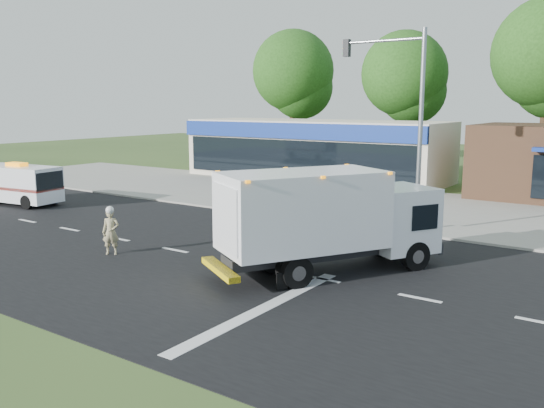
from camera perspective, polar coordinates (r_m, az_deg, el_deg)
The scene contains 11 objects.
ground at distance 18.85m, azimuth -2.99°, elevation -5.93°, with size 120.00×120.00×0.00m, color #385123.
road_asphalt at distance 18.85m, azimuth -2.99°, elevation -5.91°, with size 60.00×14.00×0.02m, color black.
sidewalk at distance 25.63m, azimuth 8.27°, elevation -1.61°, with size 60.00×2.40×0.12m, color gray.
parking_apron at distance 30.87m, azimuth 13.08°, elevation 0.10°, with size 60.00×9.00×0.02m, color gray.
lane_markings at distance 17.03m, azimuth -2.16°, elevation -7.60°, with size 55.20×7.00×0.01m.
ems_box_truck at distance 17.47m, azimuth 5.35°, elevation -1.03°, with size 5.58×7.31×3.19m.
emergency_worker at distance 20.50m, azimuth -15.68°, elevation -2.57°, with size 0.69×0.65×1.70m.
ambulance_van at distance 32.16m, azimuth -23.72°, elevation 1.87°, with size 4.80×2.37×2.17m.
retail_strip_mall at distance 39.85m, azimuth 4.28°, elevation 5.41°, with size 18.00×6.20×4.00m.
traffic_signal_pole at distance 23.62m, azimuth 13.09°, elevation 9.14°, with size 3.51×0.25×8.00m.
background_trees at distance 44.20m, azimuth 19.41°, elevation 12.30°, with size 36.77×7.39×12.10m.
Camera 1 is at (11.11, -14.33, 5.16)m, focal length 38.00 mm.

